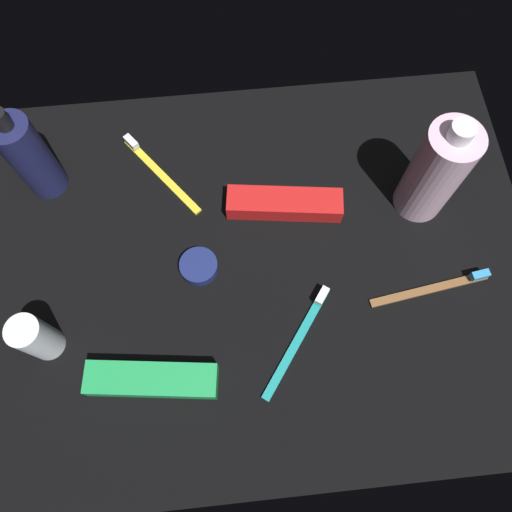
{
  "coord_description": "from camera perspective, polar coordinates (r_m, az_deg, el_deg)",
  "views": [
    {
      "loc": [
        -2.6,
        -25.49,
        69.87
      ],
      "look_at": [
        0.0,
        0.0,
        3.0
      ],
      "focal_mm": 34.84,
      "sensor_mm": 36.0,
      "label": 1
    }
  ],
  "objects": [
    {
      "name": "ground_plane",
      "position": [
        0.75,
        -0.0,
        -0.98
      ],
      "size": [
        84.0,
        64.0,
        1.2
      ],
      "primitive_type": "cube",
      "color": "black"
    },
    {
      "name": "lotion_bottle",
      "position": [
        0.81,
        -24.54,
        10.35
      ],
      "size": [
        5.83,
        5.83,
        17.88
      ],
      "color": "#1B1E49",
      "rests_on": "ground_plane"
    },
    {
      "name": "bodywash_bottle",
      "position": [
        0.75,
        19.92,
        9.06
      ],
      "size": [
        7.48,
        7.48,
        19.49
      ],
      "color": "silver",
      "rests_on": "ground_plane"
    },
    {
      "name": "deodorant_stick",
      "position": [
        0.73,
        -23.92,
        -8.57
      ],
      "size": [
        4.51,
        4.51,
        9.27
      ],
      "primitive_type": "cylinder",
      "color": "silver",
      "rests_on": "ground_plane"
    },
    {
      "name": "toothbrush_brown",
      "position": [
        0.77,
        20.04,
        -3.36
      ],
      "size": [
        17.99,
        3.77,
        2.1
      ],
      "color": "brown",
      "rests_on": "ground_plane"
    },
    {
      "name": "toothbrush_teal",
      "position": [
        0.71,
        5.13,
        -9.03
      ],
      "size": [
        11.52,
        15.29,
        2.1
      ],
      "color": "teal",
      "rests_on": "ground_plane"
    },
    {
      "name": "toothbrush_yellow",
      "position": [
        0.82,
        -11.28,
        9.68
      ],
      "size": [
        11.87,
        15.04,
        2.1
      ],
      "color": "yellow",
      "rests_on": "ground_plane"
    },
    {
      "name": "toothpaste_box_red",
      "position": [
        0.77,
        3.28,
        6.0
      ],
      "size": [
        18.04,
        6.76,
        3.2
      ],
      "primitive_type": "cube",
      "rotation": [
        0.0,
        0.0,
        -0.14
      ],
      "color": "red",
      "rests_on": "ground_plane"
    },
    {
      "name": "toothpaste_box_green",
      "position": [
        0.7,
        -11.85,
        -13.74
      ],
      "size": [
        18.02,
        6.61,
        3.2
      ],
      "primitive_type": "cube",
      "rotation": [
        0.0,
        0.0,
        -0.13
      ],
      "color": "green",
      "rests_on": "ground_plane"
    },
    {
      "name": "cream_tin_left",
      "position": [
        0.74,
        -6.59,
        -1.0
      ],
      "size": [
        5.61,
        5.61,
        1.88
      ],
      "primitive_type": "cylinder",
      "color": "navy",
      "rests_on": "ground_plane"
    }
  ]
}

